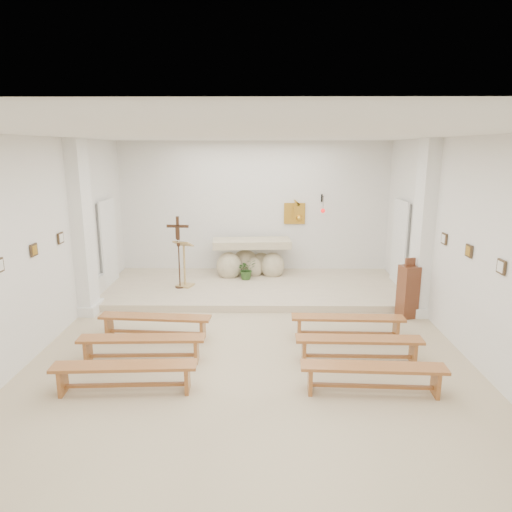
{
  "coord_description": "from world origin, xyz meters",
  "views": [
    {
      "loc": [
        0.16,
        -6.88,
        3.3
      ],
      "look_at": [
        0.08,
        1.6,
        1.3
      ],
      "focal_mm": 32.0,
      "sensor_mm": 36.0,
      "label": 1
    }
  ],
  "objects_px": {
    "altar": "(251,260)",
    "bench_left_front": "(155,321)",
    "donation_pedestal": "(408,291)",
    "bench_left_third": "(125,371)",
    "lectern": "(184,263)",
    "bench_left_second": "(142,343)",
    "bench_right_front": "(348,322)",
    "bench_right_third": "(373,373)",
    "crucifix_stand": "(178,247)",
    "bench_right_second": "(359,344)"
  },
  "relations": [
    {
      "from": "altar",
      "to": "bench_left_front",
      "type": "relative_size",
      "value": 1.0
    },
    {
      "from": "donation_pedestal",
      "to": "bench_left_third",
      "type": "distance_m",
      "value": 5.65
    },
    {
      "from": "lectern",
      "to": "bench_left_second",
      "type": "distance_m",
      "value": 3.61
    },
    {
      "from": "bench_right_front",
      "to": "bench_left_third",
      "type": "xyz_separation_m",
      "value": [
        -3.41,
        -1.87,
        0.0
      ]
    },
    {
      "from": "bench_left_second",
      "to": "bench_left_third",
      "type": "height_order",
      "value": "same"
    },
    {
      "from": "bench_left_front",
      "to": "bench_left_third",
      "type": "relative_size",
      "value": 1.0
    },
    {
      "from": "bench_left_front",
      "to": "bench_left_second",
      "type": "relative_size",
      "value": 1.01
    },
    {
      "from": "bench_left_front",
      "to": "bench_right_third",
      "type": "bearing_deg",
      "value": -24.13
    },
    {
      "from": "altar",
      "to": "crucifix_stand",
      "type": "xyz_separation_m",
      "value": [
        -1.62,
        -1.14,
        0.58
      ]
    },
    {
      "from": "bench_right_second",
      "to": "bench_left_third",
      "type": "bearing_deg",
      "value": -163.28
    },
    {
      "from": "bench_left_front",
      "to": "bench_right_second",
      "type": "distance_m",
      "value": 3.54
    },
    {
      "from": "altar",
      "to": "bench_left_second",
      "type": "bearing_deg",
      "value": -113.42
    },
    {
      "from": "crucifix_stand",
      "to": "bench_left_second",
      "type": "relative_size",
      "value": 0.84
    },
    {
      "from": "lectern",
      "to": "bench_right_second",
      "type": "relative_size",
      "value": 0.57
    },
    {
      "from": "bench_left_second",
      "to": "bench_right_second",
      "type": "height_order",
      "value": "same"
    },
    {
      "from": "bench_left_third",
      "to": "bench_right_third",
      "type": "distance_m",
      "value": 3.41
    },
    {
      "from": "bench_right_second",
      "to": "bench_left_third",
      "type": "height_order",
      "value": "same"
    },
    {
      "from": "donation_pedestal",
      "to": "bench_left_front",
      "type": "xyz_separation_m",
      "value": [
        -4.81,
        -1.1,
        -0.22
      ]
    },
    {
      "from": "lectern",
      "to": "bench_right_third",
      "type": "bearing_deg",
      "value": -35.04
    },
    {
      "from": "altar",
      "to": "bench_right_second",
      "type": "distance_m",
      "value": 4.97
    },
    {
      "from": "crucifix_stand",
      "to": "bench_right_second",
      "type": "bearing_deg",
      "value": -41.29
    },
    {
      "from": "crucifix_stand",
      "to": "donation_pedestal",
      "type": "height_order",
      "value": "crucifix_stand"
    },
    {
      "from": "bench_left_third",
      "to": "crucifix_stand",
      "type": "bearing_deg",
      "value": 87.31
    },
    {
      "from": "bench_left_second",
      "to": "bench_right_front",
      "type": "bearing_deg",
      "value": 13.56
    },
    {
      "from": "crucifix_stand",
      "to": "bench_right_second",
      "type": "distance_m",
      "value": 4.95
    },
    {
      "from": "bench_right_second",
      "to": "bench_right_third",
      "type": "bearing_deg",
      "value": -88.58
    },
    {
      "from": "crucifix_stand",
      "to": "bench_left_second",
      "type": "xyz_separation_m",
      "value": [
        0.0,
        -3.49,
        -0.8
      ]
    },
    {
      "from": "lectern",
      "to": "crucifix_stand",
      "type": "relative_size",
      "value": 0.68
    },
    {
      "from": "donation_pedestal",
      "to": "bench_left_third",
      "type": "height_order",
      "value": "donation_pedestal"
    },
    {
      "from": "bench_right_front",
      "to": "bench_left_third",
      "type": "distance_m",
      "value": 3.89
    },
    {
      "from": "crucifix_stand",
      "to": "bench_right_second",
      "type": "xyz_separation_m",
      "value": [
        3.42,
        -3.49,
        -0.8
      ]
    },
    {
      "from": "donation_pedestal",
      "to": "bench_right_front",
      "type": "xyz_separation_m",
      "value": [
        -1.39,
        -1.1,
        -0.22
      ]
    },
    {
      "from": "donation_pedestal",
      "to": "bench_right_third",
      "type": "height_order",
      "value": "donation_pedestal"
    },
    {
      "from": "altar",
      "to": "crucifix_stand",
      "type": "height_order",
      "value": "crucifix_stand"
    },
    {
      "from": "lectern",
      "to": "bench_right_second",
      "type": "bearing_deg",
      "value": -28.55
    },
    {
      "from": "bench_left_second",
      "to": "bench_left_front",
      "type": "bearing_deg",
      "value": 88.26
    },
    {
      "from": "bench_left_third",
      "to": "bench_right_third",
      "type": "height_order",
      "value": "same"
    },
    {
      "from": "donation_pedestal",
      "to": "bench_left_second",
      "type": "height_order",
      "value": "donation_pedestal"
    },
    {
      "from": "crucifix_stand",
      "to": "bench_left_third",
      "type": "relative_size",
      "value": 0.84
    },
    {
      "from": "lectern",
      "to": "bench_right_front",
      "type": "xyz_separation_m",
      "value": [
        3.32,
        -2.66,
        -0.39
      ]
    },
    {
      "from": "bench_right_third",
      "to": "bench_left_third",
      "type": "bearing_deg",
      "value": -177.29
    },
    {
      "from": "crucifix_stand",
      "to": "bench_left_third",
      "type": "bearing_deg",
      "value": -85.57
    },
    {
      "from": "crucifix_stand",
      "to": "bench_left_front",
      "type": "xyz_separation_m",
      "value": [
        0.0,
        -2.56,
        -0.8
      ]
    },
    {
      "from": "bench_right_front",
      "to": "bench_right_third",
      "type": "bearing_deg",
      "value": -88.03
    },
    {
      "from": "donation_pedestal",
      "to": "bench_left_third",
      "type": "relative_size",
      "value": 0.61
    },
    {
      "from": "altar",
      "to": "bench_right_third",
      "type": "bearing_deg",
      "value": -76.32
    },
    {
      "from": "bench_left_second",
      "to": "bench_left_third",
      "type": "bearing_deg",
      "value": -91.74
    },
    {
      "from": "lectern",
      "to": "bench_right_third",
      "type": "height_order",
      "value": "lectern"
    },
    {
      "from": "bench_right_second",
      "to": "donation_pedestal",
      "type": "bearing_deg",
      "value": 57.01
    },
    {
      "from": "bench_left_second",
      "to": "lectern",
      "type": "bearing_deg",
      "value": 86.8
    }
  ]
}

